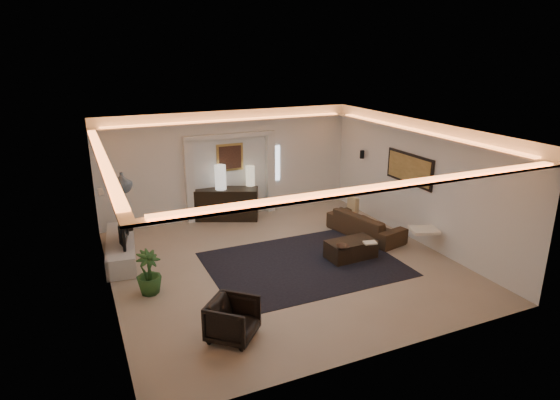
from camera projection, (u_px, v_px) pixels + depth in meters
name	position (u px, v px, depth m)	size (l,w,h in m)	color
floor	(283.00, 264.00, 10.24)	(7.00, 7.00, 0.00)	gray
ceiling	(283.00, 130.00, 9.35)	(7.00, 7.00, 0.00)	white
wall_back	(230.00, 164.00, 12.84)	(7.00, 7.00, 0.00)	white
wall_front	(384.00, 268.00, 6.75)	(7.00, 7.00, 0.00)	white
wall_left	(105.00, 224.00, 8.44)	(7.00, 7.00, 0.00)	white
wall_right	(418.00, 182.00, 11.16)	(7.00, 7.00, 0.00)	white
cove_soffit	(283.00, 144.00, 9.44)	(7.00, 7.00, 0.04)	silver
daylight_slit	(276.00, 163.00, 13.38)	(0.25, 0.03, 1.00)	white
area_rug	(304.00, 264.00, 10.22)	(4.00, 3.00, 0.01)	black
pilaster_left	(190.00, 182.00, 12.41)	(0.22, 0.20, 2.20)	silver
pilaster_right	(270.00, 173.00, 13.31)	(0.22, 0.20, 2.20)	silver
alcove_header	(230.00, 136.00, 12.51)	(2.52, 0.20, 0.12)	silver
painting_frame	(230.00, 157.00, 12.75)	(0.74, 0.04, 0.74)	tan
painting_canvas	(230.00, 157.00, 12.73)	(0.62, 0.02, 0.62)	#4C2D1E
art_panel_frame	(409.00, 169.00, 11.33)	(0.04, 1.64, 0.74)	black
art_panel_gold	(409.00, 169.00, 11.32)	(0.02, 1.50, 0.62)	tan
wall_sconce	(362.00, 154.00, 12.95)	(0.12, 0.12, 0.22)	black
wall_niche	(101.00, 193.00, 9.62)	(0.10, 0.55, 0.04)	silver
console	(224.00, 205.00, 12.83)	(1.83, 0.57, 0.92)	black
lamp_left	(221.00, 181.00, 12.58)	(0.30, 0.30, 0.66)	silver
lamp_right	(250.00, 177.00, 12.92)	(0.24, 0.24, 0.54)	beige
media_ledge	(121.00, 248.00, 10.47)	(0.58, 2.33, 0.44)	silver
tv	(120.00, 230.00, 10.11)	(0.14, 1.05, 0.61)	black
figurine	(129.00, 222.00, 10.85)	(0.14, 0.14, 0.38)	black
ginger_jar	(122.00, 182.00, 9.50)	(0.40, 0.40, 0.42)	#3E5669
plant	(149.00, 273.00, 8.89)	(0.48, 0.48, 0.85)	#254E20
sofa	(365.00, 224.00, 11.70)	(0.79, 2.02, 0.59)	#4B2F1B
throw_blanket	(424.00, 230.00, 10.64)	(0.60, 0.49, 0.07)	silver
throw_pillow	(353.00, 204.00, 12.44)	(0.11, 0.38, 0.38)	tan
coffee_table	(351.00, 249.00, 10.48)	(1.08, 0.59, 0.40)	black
bowl	(343.00, 247.00, 10.00)	(0.28, 0.28, 0.07)	#392519
magazine	(370.00, 243.00, 10.27)	(0.27, 0.20, 0.03)	#EFE3C8
armchair	(233.00, 320.00, 7.51)	(0.71, 0.73, 0.67)	black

